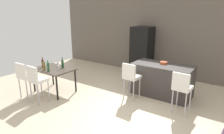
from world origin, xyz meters
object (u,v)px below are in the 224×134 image
at_px(bar_chair_left, 131,76).
at_px(wine_bottle_middle, 48,67).
at_px(wine_bottle_inner, 44,66).
at_px(fruit_bowl, 164,63).
at_px(refrigerator, 142,51).
at_px(bar_chair_middle, 182,86).
at_px(wine_glass_end, 59,65).
at_px(wine_glass_far, 58,62).
at_px(wine_bottle_left, 43,63).
at_px(kitchen_island, 162,80).
at_px(wine_glass_near, 45,62).
at_px(dining_chair_far, 36,79).
at_px(dining_table, 54,71).
at_px(wine_bottle_right, 63,64).
at_px(dining_chair_near, 25,75).

height_order(bar_chair_left, wine_bottle_middle, wine_bottle_middle).
xyz_separation_m(wine_bottle_inner, fruit_bowl, (2.82, 2.01, 0.09)).
bearing_deg(refrigerator, wine_bottle_inner, -113.79).
relative_size(bar_chair_middle, wine_bottle_middle, 3.24).
bearing_deg(wine_glass_end, wine_glass_far, 143.96).
relative_size(wine_bottle_left, wine_glass_end, 1.84).
bearing_deg(kitchen_island, wine_glass_end, -148.21).
height_order(kitchen_island, wine_glass_near, kitchen_island).
distance_m(kitchen_island, wine_glass_far, 3.19).
height_order(wine_bottle_inner, wine_glass_end, wine_bottle_inner).
bearing_deg(wine_bottle_inner, wine_glass_far, 91.04).
bearing_deg(dining_chair_far, wine_bottle_middle, 106.35).
relative_size(bar_chair_middle, dining_table, 0.89).
height_order(bar_chair_left, wine_glass_far, bar_chair_left).
bearing_deg(bar_chair_middle, wine_bottle_right, -169.62).
bearing_deg(fruit_bowl, wine_glass_end, -146.60).
height_order(dining_table, fruit_bowl, fruit_bowl).
bearing_deg(fruit_bowl, kitchen_island, -83.11).
distance_m(wine_bottle_inner, wine_glass_far, 0.52).
height_order(wine_glass_far, fruit_bowl, fruit_bowl).
relative_size(wine_bottle_inner, fruit_bowl, 1.56).
relative_size(dining_table, wine_bottle_inner, 3.64).
bearing_deg(dining_table, fruit_bowl, 32.25).
relative_size(wine_bottle_right, wine_glass_near, 1.87).
height_order(wine_bottle_right, fruit_bowl, wine_bottle_right).
xyz_separation_m(wine_bottle_middle, wine_bottle_right, (0.04, 0.49, -0.01)).
bearing_deg(bar_chair_middle, wine_glass_end, -166.72).
bearing_deg(wine_glass_near, bar_chair_middle, 10.68).
relative_size(dining_table, fruit_bowl, 5.69).
xyz_separation_m(dining_table, refrigerator, (1.40, 3.04, 0.26)).
distance_m(kitchen_island, wine_bottle_middle, 3.29).
xyz_separation_m(wine_bottle_inner, wine_bottle_left, (-0.30, 0.19, -0.00)).
relative_size(wine_glass_near, refrigerator, 0.09).
bearing_deg(wine_bottle_inner, wine_glass_near, 139.76).
distance_m(wine_bottle_right, wine_glass_far, 0.24).
bearing_deg(dining_chair_near, fruit_bowl, 39.83).
height_order(dining_chair_near, wine_glass_near, dining_chair_near).
bearing_deg(wine_bottle_left, fruit_bowl, 30.34).
bearing_deg(wine_bottle_inner, kitchen_island, 34.15).
bearing_deg(refrigerator, dining_chair_far, -106.48).
distance_m(dining_chair_near, wine_bottle_inner, 0.56).
distance_m(wine_bottle_middle, wine_bottle_right, 0.50).
bearing_deg(wine_bottle_left, wine_glass_near, 125.41).
bearing_deg(bar_chair_middle, wine_bottle_left, -166.65).
xyz_separation_m(dining_table, fruit_bowl, (2.75, 1.73, 0.29)).
height_order(wine_bottle_inner, fruit_bowl, wine_bottle_inner).
distance_m(wine_bottle_inner, refrigerator, 3.63).
xyz_separation_m(wine_bottle_right, wine_glass_far, (-0.24, 0.02, 0.00)).
relative_size(bar_chair_left, wine_glass_end, 6.03).
bearing_deg(wine_bottle_middle, wine_bottle_right, 85.21).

